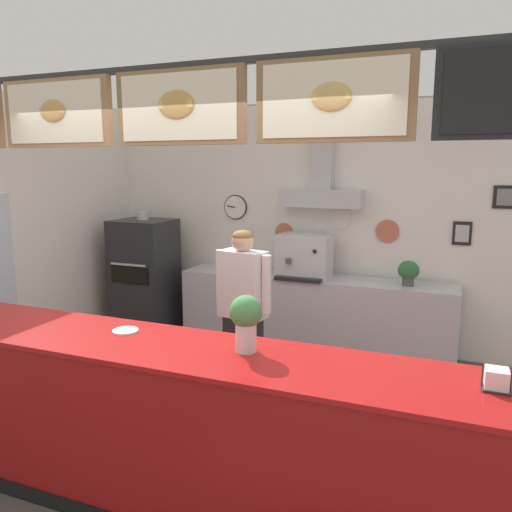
{
  "coord_description": "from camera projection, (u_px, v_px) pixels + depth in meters",
  "views": [
    {
      "loc": [
        1.59,
        -3.04,
        2.14
      ],
      "look_at": [
        0.06,
        0.79,
        1.4
      ],
      "focal_mm": 35.3,
      "sensor_mm": 36.0,
      "label": 1
    }
  ],
  "objects": [
    {
      "name": "service_counter",
      "position": [
        170.0,
        426.0,
        3.16
      ],
      "size": [
        4.67,
        0.7,
        1.07
      ],
      "color": "maroon",
      "rests_on": "ground_plane"
    },
    {
      "name": "shop_worker",
      "position": [
        243.0,
        312.0,
        4.5
      ],
      "size": [
        0.56,
        0.3,
        1.6
      ],
      "rotation": [
        0.0,
        0.0,
        2.94
      ],
      "color": "#232328",
      "rests_on": "ground_plane"
    },
    {
      "name": "ground_plane",
      "position": [
        209.0,
        458.0,
        3.74
      ],
      "size": [
        6.69,
        6.69,
        0.0
      ],
      "primitive_type": "plane",
      "color": "#514C47"
    },
    {
      "name": "pizza_oven",
      "position": [
        145.0,
        279.0,
        6.28
      ],
      "size": [
        0.68,
        0.66,
        1.59
      ],
      "color": "#232326",
      "rests_on": "ground_plane"
    },
    {
      "name": "napkin_holder",
      "position": [
        496.0,
        380.0,
        2.45
      ],
      "size": [
        0.14,
        0.13,
        0.12
      ],
      "color": "#262628",
      "rests_on": "service_counter"
    },
    {
      "name": "potted_basil",
      "position": [
        409.0,
        271.0,
        5.29
      ],
      "size": [
        0.22,
        0.22,
        0.27
      ],
      "color": "#4C4C51",
      "rests_on": "back_prep_counter"
    },
    {
      "name": "basil_vase",
      "position": [
        246.0,
        320.0,
        2.93
      ],
      "size": [
        0.19,
        0.19,
        0.34
      ],
      "color": "silver",
      "rests_on": "service_counter"
    },
    {
      "name": "back_prep_counter",
      "position": [
        313.0,
        316.0,
        5.8
      ],
      "size": [
        3.12,
        0.55,
        0.9
      ],
      "color": "#B7BABF",
      "rests_on": "ground_plane"
    },
    {
      "name": "espresso_machine",
      "position": [
        304.0,
        256.0,
        5.69
      ],
      "size": [
        0.59,
        0.49,
        0.49
      ],
      "color": "silver",
      "rests_on": "back_prep_counter"
    },
    {
      "name": "condiment_plate",
      "position": [
        125.0,
        331.0,
        3.31
      ],
      "size": [
        0.17,
        0.17,
        0.01
      ],
      "color": "white",
      "rests_on": "service_counter"
    },
    {
      "name": "back_wall_assembly",
      "position": [
        309.0,
        220.0,
        5.84
      ],
      "size": [
        5.26,
        3.21,
        2.87
      ],
      "color": "#9E9E99",
      "rests_on": "ground_plane"
    },
    {
      "name": "potted_thyme",
      "position": [
        259.0,
        263.0,
        5.94
      ],
      "size": [
        0.16,
        0.16,
        0.2
      ],
      "color": "beige",
      "rests_on": "back_prep_counter"
    }
  ]
}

